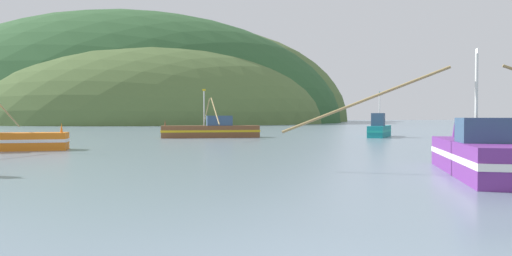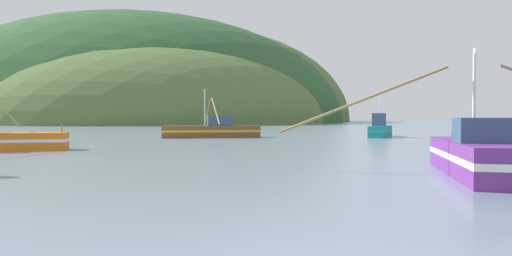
{
  "view_description": "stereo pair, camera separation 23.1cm",
  "coord_description": "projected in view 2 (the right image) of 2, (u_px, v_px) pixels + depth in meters",
  "views": [
    {
      "loc": [
        -1.94,
        -4.7,
        2.37
      ],
      "look_at": [
        3.64,
        33.77,
        1.4
      ],
      "focal_mm": 32.28,
      "sensor_mm": 36.0,
      "label": 1
    },
    {
      "loc": [
        -1.71,
        -4.73,
        2.37
      ],
      "look_at": [
        3.64,
        33.77,
        1.4
      ],
      "focal_mm": 32.28,
      "sensor_mm": 36.0,
      "label": 2
    }
  ],
  "objects": [
    {
      "name": "fishing_boat_brown",
      "position": [
        212.0,
        130.0,
        51.8
      ],
      "size": [
        11.1,
        19.23,
        5.46
      ],
      "rotation": [
        0.0,
        0.0,
        3.18
      ],
      "color": "brown",
      "rests_on": "ground"
    },
    {
      "name": "hill_mid_left",
      "position": [
        137.0,
        122.0,
        187.32
      ],
      "size": [
        168.13,
        134.51,
        86.56
      ],
      "primitive_type": "ellipsoid",
      "color": "#2D562D",
      "rests_on": "ground"
    },
    {
      "name": "hill_far_center",
      "position": [
        152.0,
        123.0,
        160.93
      ],
      "size": [
        121.33,
        97.06,
        55.85
      ],
      "primitive_type": "ellipsoid",
      "color": "#516B38",
      "rests_on": "ground"
    },
    {
      "name": "hill_far_left",
      "position": [
        200.0,
        121.0,
        234.53
      ],
      "size": [
        152.87,
        122.29,
        94.05
      ],
      "primitive_type": "ellipsoid",
      "color": "#516B38",
      "rests_on": "ground"
    },
    {
      "name": "fishing_boat_teal",
      "position": [
        380.0,
        130.0,
        53.31
      ],
      "size": [
        5.44,
        7.45,
        5.29
      ],
      "rotation": [
        0.0,
        0.0,
        1.03
      ],
      "color": "#147F84",
      "rests_on": "ground"
    },
    {
      "name": "fishing_boat_purple",
      "position": [
        474.0,
        155.0,
        18.46
      ],
      "size": [
        14.91,
        9.11,
        5.1
      ],
      "rotation": [
        0.0,
        0.0,
        1.21
      ],
      "color": "#6B2D84",
      "rests_on": "ground"
    }
  ]
}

